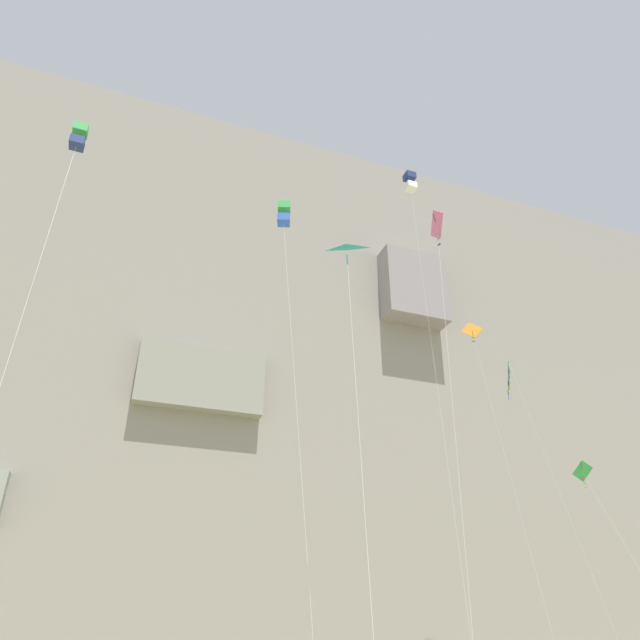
{
  "coord_description": "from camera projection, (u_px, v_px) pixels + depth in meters",
  "views": [
    {
      "loc": [
        -7.91,
        -7.09,
        1.71
      ],
      "look_at": [
        1.97,
        19.55,
        17.49
      ],
      "focal_mm": 32.88,
      "sensor_mm": 36.0,
      "label": 1
    }
  ],
  "objects": [
    {
      "name": "cliff_face",
      "position": [
        190.0,
        367.0,
        72.57
      ],
      "size": [
        180.0,
        24.1,
        63.73
      ],
      "color": "gray",
      "rests_on": "ground"
    },
    {
      "name": "kite_diamond_near_cliff",
      "position": [
        588.0,
        481.0,
        39.17
      ],
      "size": [
        2.11,
        4.3,
        12.71
      ],
      "color": "green",
      "rests_on": "ground"
    },
    {
      "name": "kite_box_far_right",
      "position": [
        410.0,
        183.0,
        48.01
      ],
      "size": [
        0.93,
        2.85,
        35.82
      ],
      "color": "navy",
      "rests_on": "ground"
    },
    {
      "name": "kite_delta_upper_left",
      "position": [
        347.0,
        261.0,
        24.36
      ],
      "size": [
        1.71,
        3.59,
        16.31
      ],
      "color": "teal",
      "rests_on": "ground"
    },
    {
      "name": "kite_box_mid_center",
      "position": [
        78.0,
        139.0,
        24.49
      ],
      "size": [
        0.69,
        4.94,
        20.97
      ],
      "color": "green",
      "rests_on": "ground"
    },
    {
      "name": "kite_banner_upper_mid",
      "position": [
        511.0,
        387.0,
        45.21
      ],
      "size": [
        4.75,
        5.85,
        19.91
      ],
      "color": "black",
      "rests_on": "ground"
    },
    {
      "name": "kite_diamond_mid_right",
      "position": [
        474.0,
        336.0,
        60.67
      ],
      "size": [
        1.57,
        5.68,
        31.58
      ],
      "color": "orange",
      "rests_on": "ground"
    },
    {
      "name": "kite_diamond_high_left",
      "position": [
        438.0,
        236.0,
        33.91
      ],
      "size": [
        2.76,
        3.58,
        24.29
      ],
      "color": "pink",
      "rests_on": "ground"
    },
    {
      "name": "kite_box_high_right",
      "position": [
        284.0,
        215.0,
        36.57
      ],
      "size": [
        1.14,
        5.08,
        26.07
      ],
      "color": "green",
      "rests_on": "ground"
    }
  ]
}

